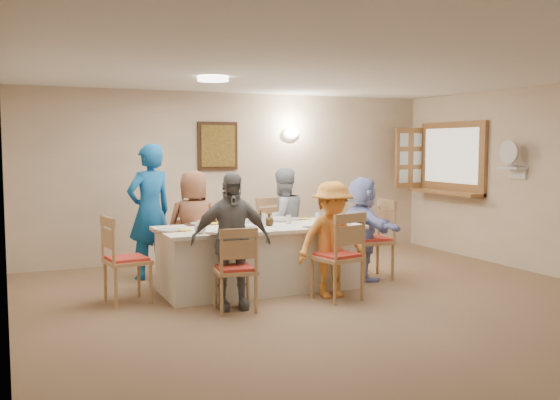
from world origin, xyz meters
name	(u,v)px	position (x,y,z in m)	size (l,w,h in m)	color
ground	(353,311)	(0.00, 0.00, 0.00)	(7.00, 7.00, 0.00)	#93775A
room_walls	(354,165)	(0.00, 0.00, 1.51)	(7.00, 7.00, 7.00)	#C7B196
wall_picture	(218,146)	(-0.30, 3.46, 1.70)	(0.62, 0.05, 0.72)	#311E11
wall_sconce	(291,133)	(0.90, 3.44, 1.90)	(0.26, 0.09, 0.18)	white
ceiling_light	(213,79)	(-1.00, 1.50, 2.47)	(0.36, 0.36, 0.05)	white
serving_hatch	(452,159)	(3.21, 2.40, 1.50)	(0.06, 1.50, 1.15)	#966436
hatch_sill	(445,192)	(3.09, 2.40, 0.97)	(0.30, 1.50, 0.05)	#966436
shutter_door	(410,158)	(2.95, 3.16, 1.50)	(0.55, 0.04, 1.00)	#966436
fan_shelf	(512,168)	(3.13, 1.05, 1.40)	(0.22, 0.36, 0.03)	white
desk_fan	(511,157)	(3.10, 1.05, 1.55)	(0.30, 0.30, 0.28)	#A5A5A8
dining_table	(260,258)	(-0.50, 1.32, 0.38)	(2.39, 1.01, 0.76)	silver
chair_back_left	(192,246)	(-1.10, 2.12, 0.44)	(0.43, 0.43, 0.89)	tan
chair_back_right	(279,235)	(0.10, 2.12, 0.51)	(0.48, 0.48, 1.01)	tan
chair_front_left	(235,268)	(-1.10, 0.52, 0.45)	(0.43, 0.43, 0.89)	tan
chair_front_right	(337,255)	(0.10, 0.52, 0.50)	(0.47, 0.47, 0.99)	tan
chair_left_end	(127,259)	(-2.05, 1.32, 0.48)	(0.46, 0.46, 0.96)	tan
chair_right_end	(371,239)	(1.05, 1.32, 0.51)	(0.49, 0.49, 1.02)	tan
diner_back_left	(194,226)	(-1.10, 2.00, 0.70)	(0.74, 0.54, 1.41)	brown
diner_back_right	(282,222)	(0.10, 2.00, 0.71)	(0.75, 0.61, 1.41)	#A0A7B4
diner_front_left	(231,241)	(-1.10, 0.64, 0.72)	(0.89, 0.48, 1.44)	gray
diner_front_right	(332,240)	(0.10, 0.64, 0.65)	(0.85, 0.49, 1.31)	orange
diner_right_end	(363,228)	(0.92, 1.32, 0.66)	(0.40, 1.22, 1.31)	#A7B7FE
caregiver	(150,212)	(-1.55, 2.47, 0.86)	(0.73, 0.60, 1.73)	#145FAF
placemat_fl	(223,233)	(-1.10, 0.90, 0.76)	(0.34, 0.26, 0.01)	#472B19
plate_fl	(223,232)	(-1.10, 0.90, 0.77)	(0.26, 0.26, 0.02)	white
napkin_fl	(240,232)	(-0.92, 0.85, 0.77)	(0.13, 0.13, 0.01)	yellow
placemat_fr	(321,227)	(0.10, 0.90, 0.76)	(0.35, 0.26, 0.01)	#472B19
plate_fr	(321,226)	(0.10, 0.90, 0.77)	(0.24, 0.24, 0.02)	white
napkin_fr	(337,226)	(0.28, 0.85, 0.77)	(0.15, 0.15, 0.01)	yellow
placemat_bl	(200,224)	(-1.10, 1.74, 0.76)	(0.36, 0.27, 0.01)	#472B19
plate_bl	(200,223)	(-1.10, 1.74, 0.77)	(0.24, 0.24, 0.02)	white
napkin_bl	(216,223)	(-0.92, 1.69, 0.77)	(0.15, 0.15, 0.01)	yellow
placemat_br	(291,219)	(0.10, 1.74, 0.76)	(0.33, 0.25, 0.01)	#472B19
plate_br	(291,219)	(0.10, 1.74, 0.77)	(0.25, 0.25, 0.02)	white
napkin_br	(305,219)	(0.28, 1.69, 0.77)	(0.13, 0.13, 0.01)	yellow
placemat_le	(168,231)	(-1.60, 1.32, 0.76)	(0.35, 0.26, 0.01)	#472B19
plate_le	(168,230)	(-1.60, 1.32, 0.77)	(0.25, 0.25, 0.02)	white
napkin_le	(185,230)	(-1.42, 1.27, 0.77)	(0.13, 0.13, 0.01)	yellow
placemat_re	(342,221)	(0.62, 1.32, 0.76)	(0.37, 0.28, 0.01)	#472B19
plate_re	(342,220)	(0.62, 1.32, 0.77)	(0.22, 0.22, 0.01)	white
napkin_re	(357,220)	(0.80, 1.27, 0.77)	(0.15, 0.15, 0.01)	yellow
teacup_a	(200,229)	(-1.33, 0.96, 0.81)	(0.14, 0.14, 0.10)	white
teacup_b	(276,216)	(-0.08, 1.81, 0.81)	(0.10, 0.10, 0.09)	white
bowl_a	(247,227)	(-0.75, 1.07, 0.79)	(0.31, 0.31, 0.06)	white
bowl_b	(280,219)	(-0.12, 1.60, 0.79)	(0.21, 0.21, 0.06)	white
condiment_ketchup	(253,217)	(-0.57, 1.37, 0.86)	(0.10, 0.10, 0.21)	#A70E16
condiment_brown	(260,218)	(-0.47, 1.38, 0.85)	(0.08, 0.08, 0.18)	#38250E
condiment_malt	(269,220)	(-0.39, 1.29, 0.83)	(0.13, 0.13, 0.14)	#38250E
drinking_glass	(246,221)	(-0.65, 1.37, 0.82)	(0.06, 0.06, 0.09)	silver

